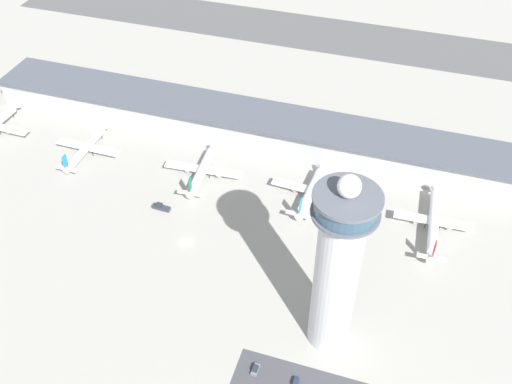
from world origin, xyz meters
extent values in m
plane|color=#9E9B93|center=(0.00, 0.00, 0.00)|extent=(1000.00, 1000.00, 0.00)
cube|color=#B2B2B7|center=(0.00, 70.00, 6.18)|extent=(244.38, 22.00, 12.36)
cube|color=#4C515B|center=(0.00, 70.00, 13.16)|extent=(244.38, 25.00, 1.60)
cube|color=#515154|center=(0.00, 180.31, 0.00)|extent=(366.57, 44.00, 0.01)
cylinder|color=#BCBCC1|center=(60.04, -24.15, 28.11)|extent=(13.11, 13.11, 56.21)
cylinder|color=#565B66|center=(60.04, -24.15, 56.61)|extent=(18.56, 18.56, 0.80)
cylinder|color=#334C60|center=(60.04, -24.15, 59.36)|extent=(17.07, 17.07, 4.69)
cylinder|color=#565B66|center=(60.04, -24.15, 62.21)|extent=(18.56, 18.56, 1.00)
sphere|color=white|center=(60.04, -24.15, 65.85)|extent=(6.28, 6.28, 6.28)
cone|color=white|center=(-111.75, 53.14, 4.58)|extent=(3.85, 3.48, 3.76)
cylinder|color=#A8A8B2|center=(-104.75, 38.31, 2.79)|extent=(2.18, 4.19, 2.07)
cylinder|color=black|center=(-111.84, 50.25, 1.35)|extent=(0.28, 0.28, 2.70)
cylinder|color=black|center=(-109.59, 36.64, 1.35)|extent=(0.28, 0.28, 2.70)
cylinder|color=silver|center=(-62.71, 36.15, 4.27)|extent=(3.67, 26.49, 3.44)
cone|color=silver|center=(-62.58, 50.94, 4.27)|extent=(3.47, 3.13, 3.44)
cone|color=silver|center=(-62.84, 20.86, 4.27)|extent=(3.13, 4.16, 3.10)
cube|color=silver|center=(-62.71, 36.68, 3.66)|extent=(30.36, 4.66, 0.44)
cylinder|color=#A8A8B2|center=(-69.06, 37.74, 2.62)|extent=(1.93, 3.80, 1.89)
cylinder|color=#A8A8B2|center=(-56.33, 37.63, 2.62)|extent=(1.93, 3.80, 1.89)
cube|color=#197FB2|center=(-62.85, 20.03, 8.74)|extent=(0.32, 2.80, 5.51)
cube|color=silver|center=(-62.85, 19.63, 4.61)|extent=(9.65, 2.08, 0.24)
cylinder|color=black|center=(-62.61, 48.19, 1.27)|extent=(0.28, 0.28, 2.54)
cylinder|color=black|center=(-60.30, 35.86, 1.27)|extent=(0.28, 0.28, 2.54)
cylinder|color=black|center=(-65.12, 35.90, 1.27)|extent=(0.28, 0.28, 2.54)
cylinder|color=white|center=(-7.84, 37.59, 4.23)|extent=(5.72, 25.23, 3.97)
cone|color=white|center=(-8.85, 51.85, 4.23)|extent=(4.21, 3.84, 3.97)
cone|color=white|center=(-6.79, 22.74, 4.23)|extent=(3.90, 5.00, 3.57)
cube|color=white|center=(-7.88, 38.09, 3.53)|extent=(34.26, 6.79, 0.44)
cylinder|color=#A8A8B2|center=(-15.08, 38.59, 2.33)|extent=(2.48, 4.51, 2.18)
cylinder|color=#A8A8B2|center=(-0.82, 39.59, 2.33)|extent=(2.48, 4.51, 2.18)
cube|color=#14704C|center=(-6.73, 21.80, 9.38)|extent=(0.50, 2.81, 6.35)
cube|color=white|center=(-6.70, 21.40, 4.62)|extent=(11.22, 2.78, 0.24)
cylinder|color=black|center=(-8.64, 48.87, 1.12)|extent=(0.28, 0.28, 2.24)
cylinder|color=black|center=(-5.05, 37.49, 1.12)|extent=(0.28, 0.28, 2.24)
cylinder|color=black|center=(-10.59, 37.10, 1.12)|extent=(0.28, 0.28, 2.24)
cylinder|color=silver|center=(39.43, 38.74, 4.13)|extent=(5.53, 24.65, 3.92)
cone|color=silver|center=(40.35, 52.70, 4.13)|extent=(4.14, 3.78, 3.92)
cone|color=silver|center=(38.46, 24.20, 4.13)|extent=(3.83, 4.92, 3.53)
cube|color=silver|center=(39.46, 39.23, 3.45)|extent=(34.55, 6.66, 0.44)
cylinder|color=#A8A8B2|center=(32.33, 40.70, 2.26)|extent=(2.44, 4.44, 2.15)
cylinder|color=#A8A8B2|center=(46.72, 39.75, 2.26)|extent=(2.44, 4.44, 2.15)
cube|color=#197FB2|center=(38.40, 23.26, 9.23)|extent=(0.48, 2.81, 6.27)
cube|color=silver|center=(38.37, 22.86, 4.53)|extent=(11.08, 2.72, 0.24)
cylinder|color=black|center=(40.16, 49.74, 1.09)|extent=(0.28, 0.28, 2.18)
cylinder|color=black|center=(42.14, 38.25, 1.09)|extent=(0.28, 0.28, 2.18)
cylinder|color=black|center=(36.67, 38.61, 1.09)|extent=(0.28, 0.28, 2.18)
cylinder|color=white|center=(88.52, 35.54, 4.49)|extent=(5.17, 32.48, 3.82)
cone|color=white|center=(87.77, 53.42, 4.49)|extent=(3.96, 3.60, 3.82)
cone|color=white|center=(89.29, 17.09, 4.49)|extent=(3.63, 4.73, 3.44)
cube|color=white|center=(88.49, 36.19, 3.82)|extent=(30.57, 5.67, 0.44)
cylinder|color=#A8A8B2|center=(82.07, 36.92, 2.66)|extent=(2.28, 4.29, 2.10)
cylinder|color=#A8A8B2|center=(94.83, 37.45, 2.66)|extent=(2.28, 4.29, 2.10)
cube|color=red|center=(89.33, 16.17, 9.46)|extent=(0.42, 2.81, 6.11)
cube|color=white|center=(89.35, 15.77, 4.87)|extent=(10.78, 2.45, 0.24)
cylinder|color=black|center=(87.89, 50.50, 1.29)|extent=(0.28, 0.28, 2.58)
cylinder|color=black|center=(91.20, 35.50, 1.29)|extent=(0.28, 0.28, 2.58)
cylinder|color=black|center=(85.85, 35.27, 1.29)|extent=(0.28, 0.28, 2.58)
cube|color=black|center=(-16.70, 13.78, 0.06)|extent=(6.44, 2.46, 0.12)
cube|color=#2D333D|center=(-16.70, 13.78, 0.69)|extent=(7.65, 2.60, 1.38)
cube|color=#232D38|center=(-17.45, 13.82, 1.94)|extent=(2.35, 2.09, 1.13)
cube|color=black|center=(55.68, -1.18, 0.06)|extent=(3.42, 5.68, 0.12)
cube|color=#195699|center=(55.68, -1.18, 0.68)|extent=(3.72, 6.69, 1.36)
cube|color=#232D38|center=(55.81, -1.80, 1.91)|extent=(2.55, 2.30, 1.11)
cube|color=black|center=(41.47, -43.38, 0.06)|extent=(1.98, 3.60, 0.12)
cube|color=slate|center=(41.47, -43.38, 0.43)|extent=(2.09, 4.28, 0.86)
cube|color=#232D38|center=(41.46, -43.49, 1.21)|extent=(1.77, 2.38, 0.70)
cube|color=black|center=(54.54, -44.23, 0.06)|extent=(1.69, 3.58, 0.12)
cube|color=navy|center=(54.54, -44.23, 0.42)|extent=(1.76, 4.26, 0.85)
cube|color=#232D38|center=(54.54, -44.12, 1.19)|extent=(1.54, 2.34, 0.69)
camera|label=1|loc=(69.78, -131.96, 161.11)|focal=40.00mm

